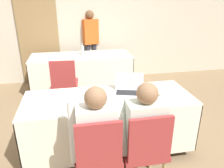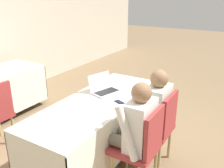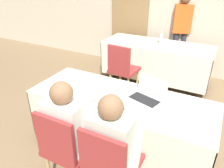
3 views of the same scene
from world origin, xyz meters
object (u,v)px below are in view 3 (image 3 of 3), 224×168
person_white_shirt (115,143)px  cell_phone (118,110)px  person_red_shirt (181,29)px  chair_near_right (109,165)px  chair_far_spare (122,68)px  laptop (147,96)px  person_checkered_shirt (71,127)px  water_bottle (161,38)px  chair_near_left (66,147)px

person_white_shirt → cell_phone: bearing=-67.5°
person_red_shirt → chair_near_right: bearing=-104.7°
cell_phone → chair_far_spare: chair_far_spare is taller
laptop → person_white_shirt: size_ratio=0.35×
laptop → person_checkered_shirt: bearing=-111.0°
water_bottle → chair_far_spare: size_ratio=0.26×
chair_near_right → person_checkered_shirt: person_checkered_shirt is taller
water_bottle → person_white_shirt: bearing=-81.4°
chair_near_right → person_white_shirt: person_white_shirt is taller
person_white_shirt → water_bottle: bearing=-81.4°
chair_near_left → chair_near_right: size_ratio=1.00×
chair_far_spare → person_red_shirt: 1.65m
laptop → cell_phone: 0.37m
chair_near_right → chair_far_spare: (-0.79, 1.93, 0.00)m
water_bottle → chair_near_left: water_bottle is taller
chair_near_right → person_red_shirt: bearing=-87.0°
cell_phone → chair_near_right: (0.14, -0.44, -0.25)m
laptop → chair_near_right: laptop is taller
chair_far_spare → chair_near_left: bearing=104.0°
water_bottle → chair_near_right: size_ratio=0.26×
chair_far_spare → person_white_shirt: (0.79, -1.82, 0.16)m
cell_phone → person_white_shirt: person_white_shirt is taller
person_red_shirt → chair_far_spare: bearing=-130.0°
chair_near_right → person_red_shirt: size_ratio=0.58×
laptop → person_checkered_shirt: (-0.50, -0.66, -0.13)m
water_bottle → laptop: bearing=-77.6°
chair_near_left → cell_phone: bearing=-125.9°
water_bottle → person_red_shirt: size_ratio=0.15×
water_bottle → chair_near_right: bearing=-81.7°
laptop → chair_far_spare: (-0.83, 1.16, -0.29)m
chair_near_right → chair_near_left: bearing=0.0°
laptop → water_bottle: bearing=118.6°
water_bottle → person_checkered_shirt: 2.69m
laptop → cell_phone: laptop is taller
person_white_shirt → chair_far_spare: bearing=-66.7°
chair_near_left → chair_far_spare: size_ratio=1.00×
chair_near_left → chair_near_right: bearing=-180.0°
cell_phone → person_checkered_shirt: bearing=-110.8°
chair_far_spare → person_red_shirt: bearing=-108.0°
water_bottle → chair_near_left: (-0.05, -2.79, -0.35)m
chair_near_left → person_checkered_shirt: person_checkered_shirt is taller
water_bottle → person_red_shirt: bearing=69.6°
cell_phone → person_checkered_shirt: 0.47m
cell_phone → chair_near_left: size_ratio=0.15×
chair_near_left → person_red_shirt: bearing=-94.8°
cell_phone → chair_near_left: 0.60m
person_red_shirt → person_white_shirt: bearing=-104.6°
chair_near_left → laptop: bearing=-123.3°
water_bottle → person_white_shirt: size_ratio=0.20×
chair_near_right → chair_far_spare: bearing=-67.8°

